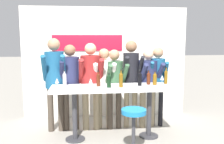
% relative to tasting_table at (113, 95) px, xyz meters
% --- Properties ---
extents(ground_plane, '(40.00, 40.00, 0.00)m').
position_rel_tasting_table_xyz_m(ground_plane, '(-0.00, 0.00, -0.83)').
color(ground_plane, gray).
extents(back_wall, '(3.83, 0.12, 2.56)m').
position_rel_tasting_table_xyz_m(back_wall, '(-0.00, 1.42, 0.45)').
color(back_wall, silver).
rests_on(back_wall, ground_plane).
extents(tasting_table, '(2.23, 0.61, 0.99)m').
position_rel_tasting_table_xyz_m(tasting_table, '(0.00, 0.00, 0.00)').
color(tasting_table, white).
rests_on(tasting_table, ground_plane).
extents(bar_stool, '(0.41, 0.41, 0.76)m').
position_rel_tasting_table_xyz_m(bar_stool, '(0.25, -0.71, -0.33)').
color(bar_stool, '#333338').
rests_on(bar_stool, ground_plane).
extents(person_far_left, '(0.45, 0.58, 1.85)m').
position_rel_tasting_table_xyz_m(person_far_left, '(-1.09, 0.48, 0.33)').
color(person_far_left, '#473D33').
rests_on(person_far_left, ground_plane).
extents(person_left, '(0.47, 0.57, 1.73)m').
position_rel_tasting_table_xyz_m(person_left, '(-0.78, 0.52, 0.24)').
color(person_left, '#473D33').
rests_on(person_left, ground_plane).
extents(person_center_left, '(0.49, 0.58, 1.76)m').
position_rel_tasting_table_xyz_m(person_center_left, '(-0.38, 0.48, 0.25)').
color(person_center_left, gray).
rests_on(person_center_left, ground_plane).
extents(person_center, '(0.45, 0.54, 1.65)m').
position_rel_tasting_table_xyz_m(person_center, '(-0.11, 0.55, 0.18)').
color(person_center, gray).
rests_on(person_center, ground_plane).
extents(person_center_right, '(0.48, 0.58, 1.63)m').
position_rel_tasting_table_xyz_m(person_center_right, '(0.09, 0.48, 0.18)').
color(person_center_right, '#473D33').
rests_on(person_center_right, ground_plane).
extents(person_right, '(0.39, 0.54, 1.81)m').
position_rel_tasting_table_xyz_m(person_right, '(0.44, 0.53, 0.31)').
color(person_right, gray).
rests_on(person_right, ground_plane).
extents(person_far_right, '(0.52, 0.61, 1.63)m').
position_rel_tasting_table_xyz_m(person_far_right, '(0.79, 0.50, 0.17)').
color(person_far_right, gray).
rests_on(person_far_right, ground_plane).
extents(person_rightmost, '(0.41, 0.54, 1.67)m').
position_rel_tasting_table_xyz_m(person_rightmost, '(1.00, 0.54, 0.22)').
color(person_rightmost, black).
rests_on(person_rightmost, ground_plane).
extents(wine_bottle_0, '(0.07, 0.07, 0.27)m').
position_rel_tasting_table_xyz_m(wine_bottle_0, '(0.70, 0.11, 0.28)').
color(wine_bottle_0, '#4C1E0F').
rests_on(wine_bottle_0, tasting_table).
extents(wine_bottle_1, '(0.07, 0.07, 0.29)m').
position_rel_tasting_table_xyz_m(wine_bottle_1, '(-0.87, 0.14, 0.29)').
color(wine_bottle_1, '#B7BCC1').
rests_on(wine_bottle_1, tasting_table).
extents(wine_bottle_2, '(0.06, 0.06, 0.32)m').
position_rel_tasting_table_xyz_m(wine_bottle_2, '(1.04, 0.13, 0.30)').
color(wine_bottle_2, brown).
rests_on(wine_bottle_2, tasting_table).
extents(wine_bottle_3, '(0.07, 0.07, 0.26)m').
position_rel_tasting_table_xyz_m(wine_bottle_3, '(-0.08, -0.09, 0.28)').
color(wine_bottle_3, black).
rests_on(wine_bottle_3, tasting_table).
extents(wine_bottle_4, '(0.07, 0.07, 0.30)m').
position_rel_tasting_table_xyz_m(wine_bottle_4, '(0.51, 0.01, 0.29)').
color(wine_bottle_4, black).
rests_on(wine_bottle_4, tasting_table).
extents(wine_bottle_5, '(0.07, 0.07, 0.32)m').
position_rel_tasting_table_xyz_m(wine_bottle_5, '(0.14, -0.10, 0.30)').
color(wine_bottle_5, brown).
rests_on(wine_bottle_5, tasting_table).
extents(wine_bottle_6, '(0.07, 0.07, 0.28)m').
position_rel_tasting_table_xyz_m(wine_bottle_6, '(-0.26, 0.03, 0.29)').
color(wine_bottle_6, '#4C1E0F').
rests_on(wine_bottle_6, tasting_table).
extents(wine_bottle_7, '(0.08, 0.08, 0.25)m').
position_rel_tasting_table_xyz_m(wine_bottle_7, '(0.80, 0.06, 0.28)').
color(wine_bottle_7, brown).
rests_on(wine_bottle_7, tasting_table).
extents(wine_glass_0, '(0.07, 0.07, 0.18)m').
position_rel_tasting_table_xyz_m(wine_glass_0, '(0.95, 0.08, 0.28)').
color(wine_glass_0, silver).
rests_on(wine_glass_0, tasting_table).
extents(wine_glass_1, '(0.07, 0.07, 0.18)m').
position_rel_tasting_table_xyz_m(wine_glass_1, '(-0.40, -0.14, 0.28)').
color(wine_glass_1, silver).
rests_on(wine_glass_1, tasting_table).
extents(wine_glass_2, '(0.07, 0.07, 0.18)m').
position_rel_tasting_table_xyz_m(wine_glass_2, '(-0.99, -0.04, 0.28)').
color(wine_glass_2, silver).
rests_on(wine_glass_2, tasting_table).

